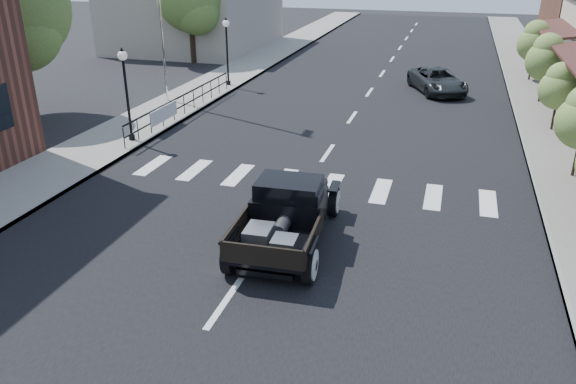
# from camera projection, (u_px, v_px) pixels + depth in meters

# --- Properties ---
(ground) EXTENTS (120.00, 120.00, 0.00)m
(ground) POSITION_uv_depth(u_px,v_px,m) (268.00, 240.00, 14.72)
(ground) COLOR black
(ground) RESTS_ON ground
(road) EXTENTS (14.00, 80.00, 0.02)m
(road) POSITION_uv_depth(u_px,v_px,m) (363.00, 101.00, 27.90)
(road) COLOR black
(road) RESTS_ON ground
(road_markings) EXTENTS (12.00, 60.00, 0.06)m
(road_markings) POSITION_uv_depth(u_px,v_px,m) (343.00, 130.00, 23.51)
(road_markings) COLOR silver
(road_markings) RESTS_ON ground
(sidewalk_left) EXTENTS (3.00, 80.00, 0.15)m
(sidewalk_left) POSITION_uv_depth(u_px,v_px,m) (206.00, 89.00, 30.09)
(sidewalk_left) COLOR gray
(sidewalk_left) RESTS_ON ground
(sidewalk_right) EXTENTS (3.00, 80.00, 0.15)m
(sidewalk_right) POSITION_uv_depth(u_px,v_px,m) (548.00, 113.00, 25.67)
(sidewalk_right) COLOR gray
(sidewalk_right) RESTS_ON ground
(low_building_left) EXTENTS (10.00, 12.00, 5.00)m
(low_building_left) POSITION_uv_depth(u_px,v_px,m) (196.00, 13.00, 42.23)
(low_building_left) COLOR #A59B8A
(low_building_left) RESTS_ON ground
(railing) EXTENTS (0.08, 10.00, 1.00)m
(railing) POSITION_uv_depth(u_px,v_px,m) (184.00, 103.00, 25.15)
(railing) COLOR black
(railing) RESTS_ON sidewalk_left
(banner) EXTENTS (0.04, 2.20, 0.60)m
(banner) POSITION_uv_depth(u_px,v_px,m) (165.00, 119.00, 23.45)
(banner) COLOR silver
(banner) RESTS_ON sidewalk_left
(lamp_post_b) EXTENTS (0.36, 0.36, 3.54)m
(lamp_post_b) POSITION_uv_depth(u_px,v_px,m) (127.00, 95.00, 21.21)
(lamp_post_b) COLOR black
(lamp_post_b) RESTS_ON sidewalk_left
(lamp_post_c) EXTENTS (0.36, 0.36, 3.54)m
(lamp_post_c) POSITION_uv_depth(u_px,v_px,m) (227.00, 52.00, 29.99)
(lamp_post_c) COLOR black
(lamp_post_c) RESTS_ON sidewalk_left
(big_tree_near) EXTENTS (4.94, 4.94, 7.26)m
(big_tree_near) POSITION_uv_depth(u_px,v_px,m) (15.00, 35.00, 23.95)
(big_tree_near) COLOR #4E692D
(big_tree_near) RESTS_ON ground
(big_tree_far) EXTENTS (4.23, 4.23, 6.22)m
(big_tree_far) POSITION_uv_depth(u_px,v_px,m) (191.00, 14.00, 36.07)
(big_tree_far) COLOR #4E692D
(big_tree_far) RESTS_ON ground
(small_tree_c) EXTENTS (1.59, 1.59, 2.65)m
(small_tree_c) POSITION_uv_depth(u_px,v_px,m) (557.00, 98.00, 22.66)
(small_tree_c) COLOR olive
(small_tree_c) RESTS_ON sidewalk_right
(small_tree_d) EXTENTS (1.88, 1.88, 3.14)m
(small_tree_d) POSITION_uv_depth(u_px,v_px,m) (544.00, 69.00, 26.73)
(small_tree_d) COLOR olive
(small_tree_d) RESTS_ON sidewalk_right
(small_tree_e) EXTENTS (1.89, 1.89, 3.15)m
(small_tree_e) POSITION_uv_depth(u_px,v_px,m) (534.00, 51.00, 31.27)
(small_tree_e) COLOR olive
(small_tree_e) RESTS_ON sidewalk_right
(hotrod_pickup) EXTENTS (2.55, 5.05, 1.71)m
(hotrod_pickup) POSITION_uv_depth(u_px,v_px,m) (287.00, 213.00, 14.24)
(hotrod_pickup) COLOR black
(hotrod_pickup) RESTS_ON ground
(second_car) EXTENTS (3.65, 4.93, 1.24)m
(second_car) POSITION_uv_depth(u_px,v_px,m) (437.00, 81.00, 29.43)
(second_car) COLOR black
(second_car) RESTS_ON ground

